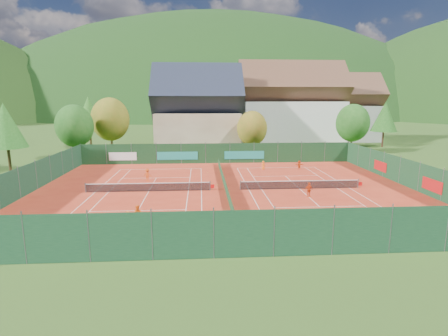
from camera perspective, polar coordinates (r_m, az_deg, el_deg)
ground at (r=36.92m, az=0.21°, el=-3.68°), size 600.00×600.00×0.00m
clay_pad at (r=36.92m, az=0.21°, el=-3.64°), size 40.00×32.00×0.01m
court_markings_left at (r=37.23m, az=-12.19°, el=-3.76°), size 11.03×23.83×0.00m
court_markings_right at (r=38.30m, az=12.25°, el=-3.34°), size 11.03×23.83×0.00m
tennis_net_left at (r=37.09m, az=-11.99°, el=-3.02°), size 13.30×0.10×1.02m
tennis_net_right at (r=38.23m, az=12.51°, el=-2.62°), size 13.30×0.10×1.02m
court_divider at (r=36.79m, az=0.21°, el=-2.89°), size 0.03×28.80×1.00m
fence_north at (r=52.25m, az=-1.53°, el=2.37°), size 40.00×0.10×3.00m
fence_south at (r=21.29m, az=3.30°, el=-10.70°), size 40.00×0.04×3.00m
fence_west at (r=40.45m, az=-29.36°, el=-1.61°), size 0.04×32.00×3.00m
fence_east at (r=42.91m, az=27.90°, el=-0.83°), size 0.09×32.00×3.00m
chalet at (r=65.67m, az=-4.30°, el=8.66°), size 16.20×12.00×16.00m
hotel_block_a at (r=73.99m, az=10.81°, el=9.36°), size 21.60×11.00×17.25m
hotel_block_b at (r=86.04m, az=18.60°, el=8.69°), size 17.28×10.00×15.50m
tree_west_front at (r=59.06m, az=-23.23°, el=6.33°), size 5.72×5.72×8.69m
tree_west_mid at (r=63.61m, az=-18.08°, el=7.57°), size 6.44×6.44×9.78m
tree_west_back at (r=72.90m, az=-21.20°, el=8.28°), size 5.60×5.60×10.00m
tree_center at (r=58.42m, az=4.59°, el=6.48°), size 5.01×5.01×7.60m
tree_east_front at (r=65.37m, az=20.26°, el=6.92°), size 5.72×5.72×8.69m
tree_east_mid at (r=76.92m, az=24.75°, el=7.62°), size 5.04×5.04×9.00m
tree_west_side at (r=54.10m, az=-32.11°, el=5.89°), size 5.04×5.04×9.00m
tree_east_back at (r=80.85m, az=17.03°, el=8.75°), size 7.15×7.15×10.86m
mountain_backdrop at (r=275.28m, az=2.71°, el=0.84°), size 820.00×530.00×242.00m
ball_hopper at (r=29.93m, az=26.85°, el=-7.33°), size 0.34×0.34×0.80m
loose_ball_0 at (r=29.93m, az=-13.05°, el=-7.43°), size 0.07×0.07×0.07m
loose_ball_1 at (r=28.69m, az=10.05°, el=-8.13°), size 0.07×0.07×0.07m
loose_ball_2 at (r=39.24m, az=-1.03°, el=-2.71°), size 0.07×0.07×0.07m
loose_ball_3 at (r=45.69m, az=-2.70°, el=-0.73°), size 0.07×0.07×0.07m
player_left_near at (r=27.16m, az=-15.36°, el=-8.12°), size 0.55×0.46×1.29m
player_left_mid at (r=27.62m, az=-13.86°, el=-7.46°), size 0.87×0.75×1.53m
player_left_far at (r=41.67m, az=-12.39°, el=-1.12°), size 1.09×0.80×1.52m
player_right_near at (r=35.30m, az=13.68°, el=-3.45°), size 0.90×0.56×1.44m
player_right_far_a at (r=47.95m, az=6.42°, el=0.45°), size 0.67×0.55×1.18m
player_right_far_b at (r=48.48m, az=12.17°, el=0.45°), size 1.20×0.42×1.28m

